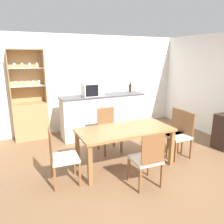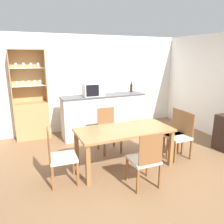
{
  "view_description": "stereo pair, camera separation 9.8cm",
  "coord_description": "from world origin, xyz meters",
  "px_view_note": "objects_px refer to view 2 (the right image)",
  "views": [
    {
      "loc": [
        -2.04,
        -3.1,
        2.03
      ],
      "look_at": [
        -0.12,
        1.09,
        0.83
      ],
      "focal_mm": 35.0,
      "sensor_mm": 36.0,
      "label": 1
    },
    {
      "loc": [
        -1.95,
        -3.14,
        2.03
      ],
      "look_at": [
        -0.12,
        1.09,
        0.83
      ],
      "focal_mm": 35.0,
      "sensor_mm": 36.0,
      "label": 2
    }
  ],
  "objects_px": {
    "dining_chair_side_left_near": "(60,157)",
    "dining_chair_side_right_near": "(180,135)",
    "wine_bottle": "(131,88)",
    "microwave": "(93,89)",
    "dining_chair_head_near": "(145,159)",
    "display_cabinet": "(32,114)",
    "dining_chair_head_far": "(108,130)",
    "dining_table": "(124,133)",
    "dining_chair_side_right_far": "(172,132)"
  },
  "relations": [
    {
      "from": "dining_chair_side_right_near",
      "to": "dining_chair_side_left_near",
      "type": "bearing_deg",
      "value": 91.4
    },
    {
      "from": "dining_chair_side_right_near",
      "to": "dining_chair_side_right_far",
      "type": "bearing_deg",
      "value": 1.5
    },
    {
      "from": "dining_chair_side_right_near",
      "to": "display_cabinet",
      "type": "bearing_deg",
      "value": 50.34
    },
    {
      "from": "dining_chair_side_left_near",
      "to": "dining_table",
      "type": "bearing_deg",
      "value": 99.45
    },
    {
      "from": "microwave",
      "to": "dining_chair_head_far",
      "type": "bearing_deg",
      "value": -89.34
    },
    {
      "from": "display_cabinet",
      "to": "dining_table",
      "type": "relative_size",
      "value": 1.25
    },
    {
      "from": "dining_table",
      "to": "wine_bottle",
      "type": "bearing_deg",
      "value": 58.53
    },
    {
      "from": "dining_chair_head_far",
      "to": "microwave",
      "type": "distance_m",
      "value": 1.22
    },
    {
      "from": "dining_chair_side_right_near",
      "to": "wine_bottle",
      "type": "xyz_separation_m",
      "value": [
        -0.05,
        2.01,
        0.7
      ]
    },
    {
      "from": "microwave",
      "to": "dining_table",
      "type": "bearing_deg",
      "value": -89.63
    },
    {
      "from": "wine_bottle",
      "to": "dining_chair_side_right_near",
      "type": "bearing_deg",
      "value": -88.7
    },
    {
      "from": "display_cabinet",
      "to": "dining_chair_head_near",
      "type": "xyz_separation_m",
      "value": [
        1.45,
        -2.94,
        -0.17
      ]
    },
    {
      "from": "dining_chair_side_left_near",
      "to": "wine_bottle",
      "type": "height_order",
      "value": "wine_bottle"
    },
    {
      "from": "display_cabinet",
      "to": "dining_chair_side_right_far",
      "type": "bearing_deg",
      "value": -37.96
    },
    {
      "from": "dining_chair_head_near",
      "to": "dining_chair_side_right_near",
      "type": "distance_m",
      "value": 1.35
    },
    {
      "from": "dining_chair_side_right_near",
      "to": "microwave",
      "type": "bearing_deg",
      "value": 34.93
    },
    {
      "from": "display_cabinet",
      "to": "dining_chair_head_far",
      "type": "distance_m",
      "value": 2.06
    },
    {
      "from": "dining_chair_side_right_far",
      "to": "dining_chair_side_right_near",
      "type": "height_order",
      "value": "same"
    },
    {
      "from": "display_cabinet",
      "to": "dining_chair_side_right_far",
      "type": "height_order",
      "value": "display_cabinet"
    },
    {
      "from": "dining_table",
      "to": "dining_chair_side_right_far",
      "type": "distance_m",
      "value": 1.22
    },
    {
      "from": "dining_chair_head_near",
      "to": "microwave",
      "type": "bearing_deg",
      "value": 92.72
    },
    {
      "from": "dining_table",
      "to": "microwave",
      "type": "bearing_deg",
      "value": 90.37
    },
    {
      "from": "dining_chair_head_far",
      "to": "dining_chair_side_right_far",
      "type": "bearing_deg",
      "value": 152.66
    },
    {
      "from": "dining_chair_side_right_near",
      "to": "microwave",
      "type": "relative_size",
      "value": 1.87
    },
    {
      "from": "dining_chair_side_left_near",
      "to": "microwave",
      "type": "xyz_separation_m",
      "value": [
        1.19,
        1.83,
        0.75
      ]
    },
    {
      "from": "dining_table",
      "to": "wine_bottle",
      "type": "distance_m",
      "value": 2.27
    },
    {
      "from": "display_cabinet",
      "to": "dining_chair_head_near",
      "type": "bearing_deg",
      "value": -63.71
    },
    {
      "from": "display_cabinet",
      "to": "dining_chair_side_left_near",
      "type": "bearing_deg",
      "value": -83.69
    },
    {
      "from": "dining_chair_head_far",
      "to": "dining_chair_side_right_far",
      "type": "relative_size",
      "value": 1.0
    },
    {
      "from": "dining_chair_side_right_far",
      "to": "dining_chair_side_right_near",
      "type": "bearing_deg",
      "value": 179.88
    },
    {
      "from": "display_cabinet",
      "to": "dining_chair_side_right_far",
      "type": "distance_m",
      "value": 3.37
    },
    {
      "from": "wine_bottle",
      "to": "microwave",
      "type": "bearing_deg",
      "value": -171.37
    },
    {
      "from": "display_cabinet",
      "to": "dining_table",
      "type": "height_order",
      "value": "display_cabinet"
    },
    {
      "from": "dining_chair_side_right_far",
      "to": "dining_chair_side_left_near",
      "type": "xyz_separation_m",
      "value": [
        -2.4,
        -0.25,
        0.0
      ]
    },
    {
      "from": "microwave",
      "to": "wine_bottle",
      "type": "height_order",
      "value": "microwave"
    },
    {
      "from": "display_cabinet",
      "to": "dining_chair_side_right_far",
      "type": "xyz_separation_m",
      "value": [
        2.65,
        -2.07,
        -0.17
      ]
    },
    {
      "from": "dining_chair_side_left_near",
      "to": "dining_chair_head_far",
      "type": "bearing_deg",
      "value": 129.56
    },
    {
      "from": "dining_chair_side_right_far",
      "to": "microwave",
      "type": "distance_m",
      "value": 2.13
    },
    {
      "from": "dining_chair_head_near",
      "to": "dining_chair_side_right_far",
      "type": "relative_size",
      "value": 1.0
    },
    {
      "from": "dining_chair_head_near",
      "to": "display_cabinet",
      "type": "bearing_deg",
      "value": 118.81
    },
    {
      "from": "dining_table",
      "to": "dining_chair_side_left_near",
      "type": "height_order",
      "value": "dining_chair_side_left_near"
    },
    {
      "from": "display_cabinet",
      "to": "dining_chair_side_right_near",
      "type": "relative_size",
      "value": 2.34
    },
    {
      "from": "wine_bottle",
      "to": "dining_table",
      "type": "bearing_deg",
      "value": -121.47
    },
    {
      "from": "dining_chair_side_right_far",
      "to": "microwave",
      "type": "height_order",
      "value": "microwave"
    },
    {
      "from": "dining_chair_side_right_far",
      "to": "wine_bottle",
      "type": "bearing_deg",
      "value": 1.37
    },
    {
      "from": "wine_bottle",
      "to": "dining_chair_head_near",
      "type": "bearing_deg",
      "value": -113.71
    },
    {
      "from": "dining_table",
      "to": "dining_chair_head_near",
      "type": "relative_size",
      "value": 1.87
    },
    {
      "from": "dining_chair_side_left_near",
      "to": "dining_chair_side_right_near",
      "type": "xyz_separation_m",
      "value": [
        2.4,
        -0.0,
        0.0
      ]
    },
    {
      "from": "dining_chair_head_near",
      "to": "dining_chair_side_left_near",
      "type": "relative_size",
      "value": 1.0
    },
    {
      "from": "dining_chair_head_near",
      "to": "wine_bottle",
      "type": "bearing_deg",
      "value": 68.8
    }
  ]
}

